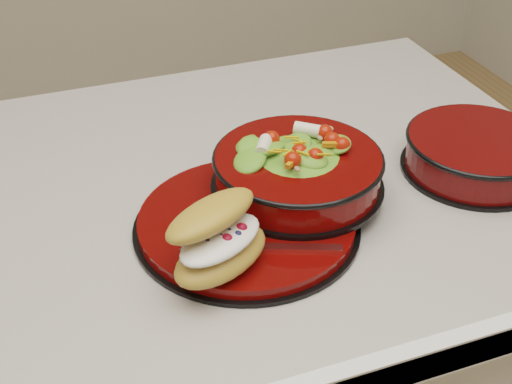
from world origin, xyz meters
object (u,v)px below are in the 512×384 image
object	(u,v)px
fork	(265,247)
dinner_plate	(248,223)
salad_bowl	(298,165)
croissant	(219,238)
extra_bowl	(477,152)

from	to	relation	value
fork	dinner_plate	bearing A→B (deg)	19.78
salad_bowl	fork	distance (m)	0.14
salad_bowl	dinner_plate	bearing A→B (deg)	-155.08
fork	salad_bowl	bearing A→B (deg)	-17.68
croissant	extra_bowl	bearing A→B (deg)	-16.45
croissant	extra_bowl	distance (m)	0.42
dinner_plate	salad_bowl	xyz separation A→B (m)	(0.08, 0.04, 0.05)
fork	extra_bowl	world-z (taller)	extra_bowl
croissant	fork	bearing A→B (deg)	-21.20
dinner_plate	fork	bearing A→B (deg)	-91.95
dinner_plate	croissant	xyz separation A→B (m)	(-0.06, -0.07, 0.05)
dinner_plate	fork	distance (m)	0.07
croissant	fork	distance (m)	0.07
salad_bowl	fork	xyz separation A→B (m)	(-0.09, -0.11, -0.03)
dinner_plate	croissant	bearing A→B (deg)	-129.25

